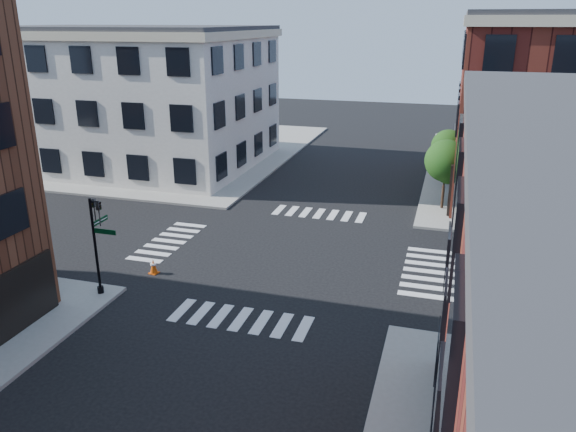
# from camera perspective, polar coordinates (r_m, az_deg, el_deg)

# --- Properties ---
(ground) EXTENTS (120.00, 120.00, 0.00)m
(ground) POSITION_cam_1_polar(r_m,az_deg,el_deg) (29.70, 0.03, -4.00)
(ground) COLOR black
(ground) RESTS_ON ground
(sidewalk_nw) EXTENTS (30.00, 30.00, 0.15)m
(sidewalk_nw) POSITION_cam_1_polar(r_m,az_deg,el_deg) (56.44, -14.64, 6.74)
(sidewalk_nw) COLOR gray
(sidewalk_nw) RESTS_ON ground
(building_nw) EXTENTS (22.00, 16.00, 11.00)m
(building_nw) POSITION_cam_1_polar(r_m,az_deg,el_deg) (50.31, -16.09, 11.43)
(building_nw) COLOR beige
(building_nw) RESTS_ON ground
(tree_near) EXTENTS (2.69, 2.69, 4.49)m
(tree_near) POSITION_cam_1_polar(r_m,az_deg,el_deg) (37.15, 15.84, 5.20)
(tree_near) COLOR black
(tree_near) RESTS_ON ground
(tree_far) EXTENTS (2.43, 2.43, 4.07)m
(tree_far) POSITION_cam_1_polar(r_m,az_deg,el_deg) (43.07, 16.01, 6.66)
(tree_far) COLOR black
(tree_far) RESTS_ON ground
(signal_pole) EXTENTS (1.29, 1.24, 4.60)m
(signal_pole) POSITION_cam_1_polar(r_m,az_deg,el_deg) (25.83, -18.80, -1.92)
(signal_pole) COLOR black
(signal_pole) RESTS_ON ground
(traffic_cone) EXTENTS (0.48, 0.48, 0.76)m
(traffic_cone) POSITION_cam_1_polar(r_m,az_deg,el_deg) (28.29, -13.51, -5.00)
(traffic_cone) COLOR #CB4809
(traffic_cone) RESTS_ON ground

